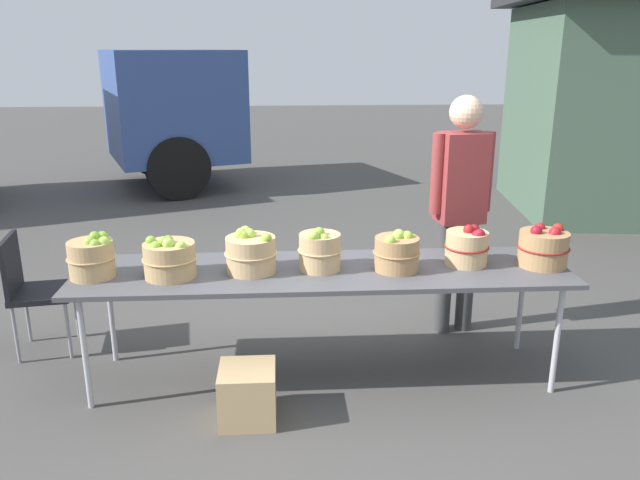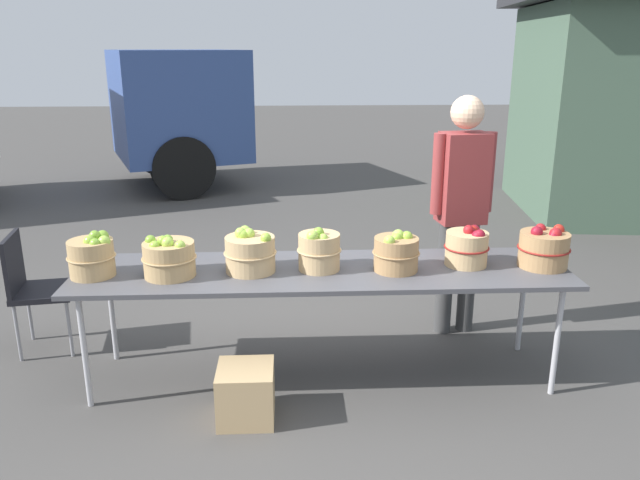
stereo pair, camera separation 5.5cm
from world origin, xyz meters
name	(u,v)px [view 1 (the left image)]	position (x,y,z in m)	size (l,w,h in m)	color
ground_plane	(323,375)	(0.00, 0.00, 0.00)	(40.00, 40.00, 0.00)	#474442
market_table	(323,274)	(0.00, 0.00, 0.72)	(3.10, 0.76, 0.75)	#4C4C51
apple_basket_green_0	(92,257)	(-1.40, -0.05, 0.88)	(0.29, 0.29, 0.28)	tan
apple_basket_green_1	(169,258)	(-0.94, -0.08, 0.87)	(0.33, 0.33, 0.27)	tan
apple_basket_green_2	(251,253)	(-0.45, -0.01, 0.87)	(0.33, 0.33, 0.28)	tan
apple_basket_green_3	(320,250)	(-0.02, 0.00, 0.88)	(0.28, 0.28, 0.28)	tan
apple_basket_green_4	(397,252)	(0.46, -0.04, 0.87)	(0.30, 0.30, 0.26)	#A87F51
apple_basket_red_0	(467,246)	(0.93, 0.04, 0.87)	(0.29, 0.29, 0.27)	tan
apple_basket_red_1	(543,247)	(1.41, -0.02, 0.87)	(0.33, 0.33, 0.27)	#A87F51
vendor_adult	(460,198)	(1.04, 0.65, 1.05)	(0.47, 0.28, 1.78)	#3F3F3F
folding_chair	(31,284)	(-2.01, 0.48, 0.51)	(0.45, 0.45, 0.86)	black
produce_crate	(248,394)	(-0.47, -0.48, 0.16)	(0.33, 0.33, 0.33)	tan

